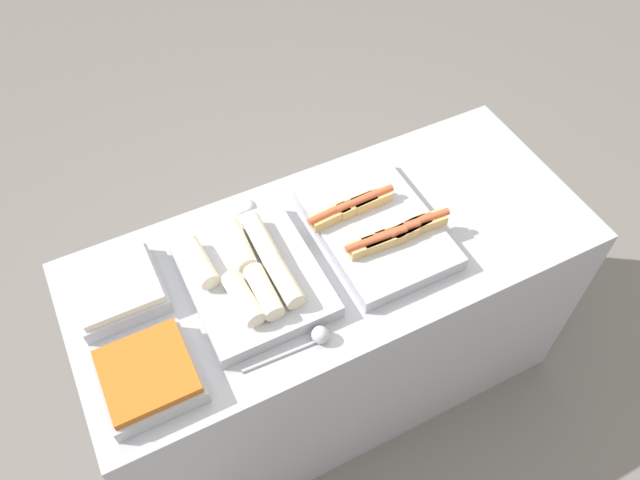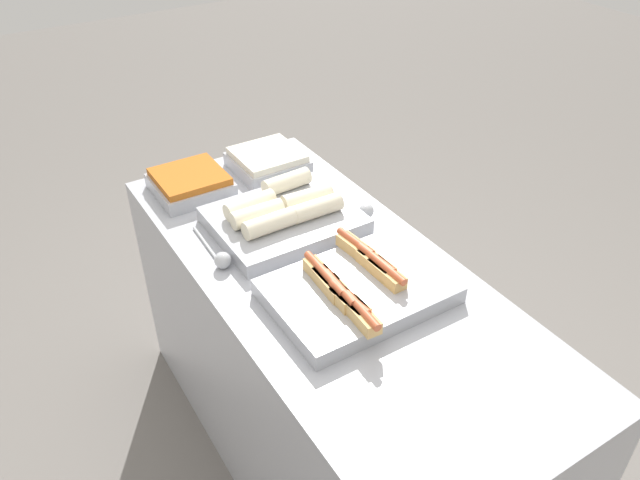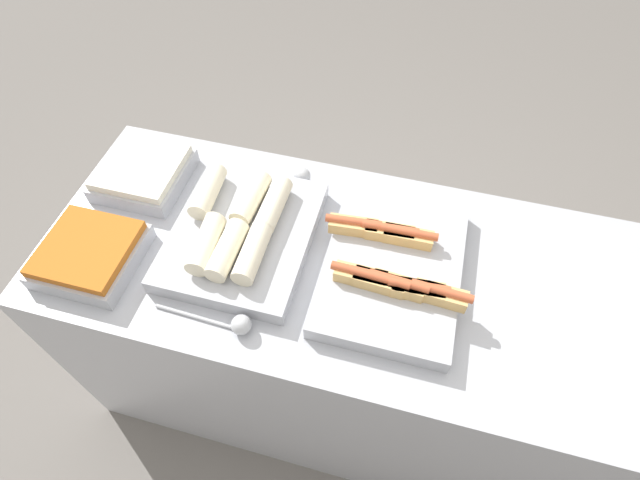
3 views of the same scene
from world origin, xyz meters
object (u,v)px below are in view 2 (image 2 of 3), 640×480
object	(u,v)px
tray_wraps	(283,216)
serving_spoon_far	(363,209)
tray_hotdogs	(357,289)
tray_side_back	(268,161)
tray_side_front	(190,183)
serving_spoon_near	(220,258)

from	to	relation	value
tray_wraps	serving_spoon_far	distance (m)	0.27
tray_hotdogs	tray_wraps	world-z (taller)	tray_wraps
tray_hotdogs	tray_side_back	distance (m)	0.80
tray_side_front	tray_side_back	bearing A→B (deg)	90.00
tray_side_back	serving_spoon_far	distance (m)	0.46
tray_hotdogs	tray_wraps	size ratio (longest dim) A/B	1.08
tray_side_front	tray_side_back	xyz separation A→B (m)	(0.00, 0.31, 0.00)
tray_side_front	tray_side_back	world-z (taller)	same
tray_wraps	serving_spoon_far	bearing A→B (deg)	72.83
tray_side_front	tray_hotdogs	bearing A→B (deg)	11.99
tray_hotdogs	tray_side_front	xyz separation A→B (m)	(-0.79, -0.17, 0.00)
tray_wraps	tray_side_front	size ratio (longest dim) A/B	1.80
serving_spoon_far	tray_wraps	bearing A→B (deg)	-107.17
tray_hotdogs	serving_spoon_near	world-z (taller)	tray_hotdogs
tray_side_back	serving_spoon_far	bearing A→B (deg)	15.34
tray_side_back	serving_spoon_far	world-z (taller)	tray_side_back
tray_side_front	serving_spoon_far	world-z (taller)	tray_side_front
tray_hotdogs	serving_spoon_far	distance (m)	0.43
tray_wraps	tray_side_back	distance (m)	0.39
tray_wraps	serving_spoon_near	bearing A→B (deg)	-73.41
tray_wraps	serving_spoon_far	size ratio (longest dim) A/B	1.68
tray_hotdogs	tray_side_front	bearing A→B (deg)	-168.01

